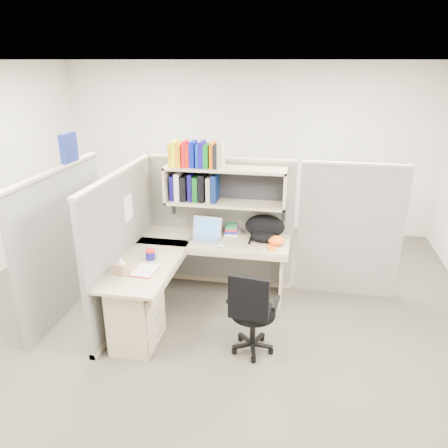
% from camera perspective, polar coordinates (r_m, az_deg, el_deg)
% --- Properties ---
extents(ground, '(6.00, 6.00, 0.00)m').
position_cam_1_polar(ground, '(4.97, -2.51, -12.25)').
color(ground, '#3A352C').
rests_on(ground, ground).
extents(room_shell, '(6.00, 6.00, 6.00)m').
position_cam_1_polar(room_shell, '(4.31, -2.84, 6.12)').
color(room_shell, beige).
rests_on(room_shell, ground).
extents(cubicle, '(3.79, 1.84, 1.95)m').
position_cam_1_polar(cubicle, '(5.04, -5.57, -0.28)').
color(cubicle, slate).
rests_on(cubicle, ground).
extents(desk, '(1.74, 1.75, 0.73)m').
position_cam_1_polar(desk, '(4.61, -8.41, -8.94)').
color(desk, tan).
rests_on(desk, ground).
extents(laptop, '(0.37, 0.37, 0.25)m').
position_cam_1_polar(laptop, '(5.06, -2.59, -0.74)').
color(laptop, '#AFB0B4').
rests_on(laptop, desk).
extents(backpack, '(0.56, 0.49, 0.28)m').
position_cam_1_polar(backpack, '(5.09, 5.29, -0.55)').
color(backpack, black).
rests_on(backpack, desk).
extents(orange_cap, '(0.25, 0.27, 0.10)m').
position_cam_1_polar(orange_cap, '(4.98, 6.84, -2.16)').
color(orange_cap, orange).
rests_on(orange_cap, desk).
extents(snack_canister, '(0.11, 0.11, 0.10)m').
position_cam_1_polar(snack_canister, '(4.66, -9.59, -3.92)').
color(snack_canister, navy).
rests_on(snack_canister, desk).
extents(tissue_box, '(0.14, 0.14, 0.19)m').
position_cam_1_polar(tissue_box, '(4.39, -13.27, -5.28)').
color(tissue_box, tan).
rests_on(tissue_box, desk).
extents(mouse, '(0.09, 0.07, 0.03)m').
position_cam_1_polar(mouse, '(4.89, -0.34, -2.88)').
color(mouse, '#93A5D1').
rests_on(mouse, desk).
extents(paper_cup, '(0.08, 0.08, 0.09)m').
position_cam_1_polar(paper_cup, '(5.23, -1.73, -0.95)').
color(paper_cup, white).
rests_on(paper_cup, desk).
extents(book_stack, '(0.20, 0.25, 0.11)m').
position_cam_1_polar(book_stack, '(5.27, 0.99, -0.62)').
color(book_stack, slate).
rests_on(book_stack, desk).
extents(loose_paper, '(0.24, 0.30, 0.00)m').
position_cam_1_polar(loose_paper, '(4.46, -10.27, -5.91)').
color(loose_paper, white).
rests_on(loose_paper, desk).
extents(task_chair, '(0.49, 0.46, 0.91)m').
position_cam_1_polar(task_chair, '(4.30, 3.66, -13.01)').
color(task_chair, black).
rests_on(task_chair, ground).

